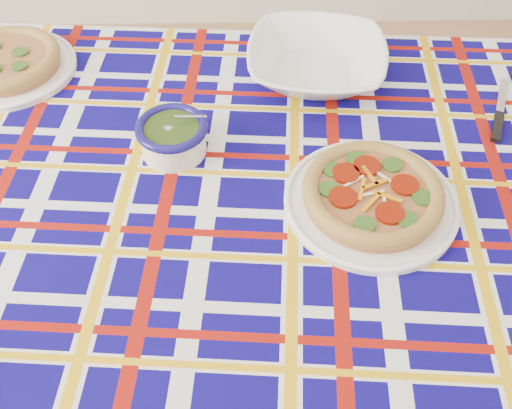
{
  "coord_description": "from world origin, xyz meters",
  "views": [
    {
      "loc": [
        0.45,
        -0.59,
        1.56
      ],
      "look_at": [
        0.46,
        0.06,
        0.81
      ],
      "focal_mm": 40.0,
      "sensor_mm": 36.0,
      "label": 1
    }
  ],
  "objects_px": {
    "pesto_bowl": "(172,135)",
    "main_focaccia_plate": "(373,193)",
    "dining_table": "(252,222)",
    "serving_bowl": "(316,62)"
  },
  "relations": [
    {
      "from": "pesto_bowl",
      "to": "main_focaccia_plate",
      "type": "bearing_deg",
      "value": -22.28
    },
    {
      "from": "dining_table",
      "to": "serving_bowl",
      "type": "relative_size",
      "value": 5.82
    },
    {
      "from": "main_focaccia_plate",
      "to": "serving_bowl",
      "type": "relative_size",
      "value": 1.05
    },
    {
      "from": "main_focaccia_plate",
      "to": "pesto_bowl",
      "type": "height_order",
      "value": "pesto_bowl"
    },
    {
      "from": "dining_table",
      "to": "pesto_bowl",
      "type": "xyz_separation_m",
      "value": [
        -0.15,
        0.11,
        0.12
      ]
    },
    {
      "from": "pesto_bowl",
      "to": "serving_bowl",
      "type": "bearing_deg",
      "value": 38.57
    },
    {
      "from": "main_focaccia_plate",
      "to": "dining_table",
      "type": "bearing_deg",
      "value": 171.26
    },
    {
      "from": "main_focaccia_plate",
      "to": "serving_bowl",
      "type": "distance_m",
      "value": 0.39
    },
    {
      "from": "dining_table",
      "to": "main_focaccia_plate",
      "type": "xyz_separation_m",
      "value": [
        0.21,
        -0.03,
        0.11
      ]
    },
    {
      "from": "main_focaccia_plate",
      "to": "pesto_bowl",
      "type": "distance_m",
      "value": 0.39
    }
  ]
}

